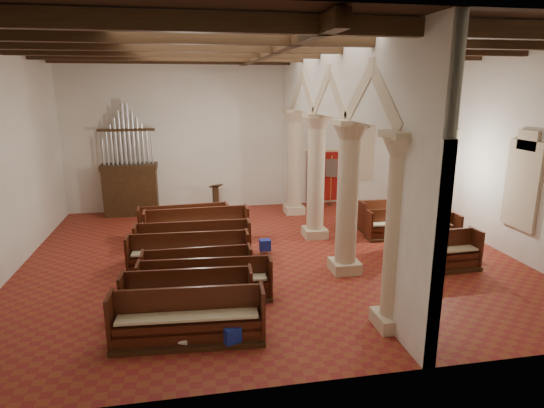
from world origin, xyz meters
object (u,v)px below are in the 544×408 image
(lectern, at_px, (216,199))
(processional_banner, at_px, (331,187))
(nave_pew_0, at_px, (189,326))
(aisle_pew_0, at_px, (446,257))
(pipe_organ, at_px, (130,180))

(lectern, distance_m, processional_banner, 4.86)
(nave_pew_0, height_order, aisle_pew_0, same)
(pipe_organ, distance_m, aisle_pew_0, 11.74)
(lectern, bearing_deg, pipe_organ, 161.13)
(pipe_organ, bearing_deg, processional_banner, -0.19)
(pipe_organ, relative_size, aisle_pew_0, 2.40)
(lectern, relative_size, nave_pew_0, 0.37)
(pipe_organ, height_order, processional_banner, pipe_organ)
(processional_banner, height_order, nave_pew_0, processional_banner)
(nave_pew_0, xyz_separation_m, aisle_pew_0, (6.96, 2.46, 0.01))
(lectern, bearing_deg, nave_pew_0, -115.46)
(pipe_organ, height_order, aisle_pew_0, pipe_organ)
(processional_banner, bearing_deg, pipe_organ, -156.67)
(lectern, bearing_deg, aisle_pew_0, -70.59)
(lectern, distance_m, nave_pew_0, 9.91)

